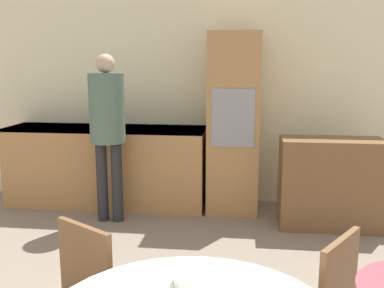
# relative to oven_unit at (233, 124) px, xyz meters

# --- Properties ---
(wall_back) EXTENTS (6.21, 0.05, 2.60)m
(wall_back) POSITION_rel_oven_unit_xyz_m (-0.31, 0.34, 0.33)
(wall_back) COLOR beige
(wall_back) RESTS_ON ground_plane
(kitchen_counter) EXTENTS (2.25, 0.60, 0.91)m
(kitchen_counter) POSITION_rel_oven_unit_xyz_m (-1.44, -0.01, -0.50)
(kitchen_counter) COLOR #AD7A47
(kitchen_counter) RESTS_ON ground_plane
(oven_unit) EXTENTS (0.55, 0.59, 1.94)m
(oven_unit) POSITION_rel_oven_unit_xyz_m (0.00, 0.00, 0.00)
(oven_unit) COLOR #AD7A47
(oven_unit) RESTS_ON ground_plane
(sideboard) EXTENTS (0.99, 0.45, 0.89)m
(sideboard) POSITION_rel_oven_unit_xyz_m (0.98, -0.42, -0.52)
(sideboard) COLOR brown
(sideboard) RESTS_ON ground_plane
(person_standing) EXTENTS (0.35, 0.35, 1.71)m
(person_standing) POSITION_rel_oven_unit_xyz_m (-1.25, -0.52, 0.09)
(person_standing) COLOR #262628
(person_standing) RESTS_ON ground_plane
(bowl_near) EXTENTS (0.19, 0.19, 0.05)m
(bowl_near) POSITION_rel_oven_unit_xyz_m (-0.07, -3.05, -0.21)
(bowl_near) COLOR white
(bowl_near) RESTS_ON dining_table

